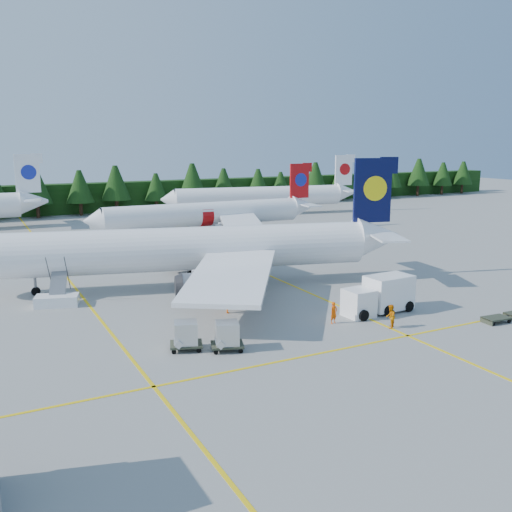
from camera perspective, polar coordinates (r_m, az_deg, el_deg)
name	(u,v)px	position (r m, az deg, el deg)	size (l,w,h in m)	color
ground	(299,325)	(46.46, 4.36, -6.90)	(320.00, 320.00, 0.00)	gray
taxi_stripe_a	(76,289)	(60.02, -17.57, -3.15)	(0.25, 120.00, 0.01)	yellow
taxi_stripe_b	(253,269)	(66.12, -0.26, -1.27)	(0.25, 120.00, 0.01)	yellow
taxi_stripe_cross	(343,349)	(41.77, 8.72, -9.15)	(80.00, 0.25, 0.01)	yellow
treeline_hedge	(90,198)	(122.26, -16.22, 5.61)	(220.00, 4.00, 6.00)	black
airliner_navy	(175,250)	(57.51, -8.09, 0.58)	(43.16, 35.07, 12.80)	white
airliner_red	(201,215)	(89.05, -5.56, 4.12)	(37.15, 30.57, 10.80)	white
airliner_far_right	(254,196)	(113.65, -0.20, 5.97)	(39.58, 10.06, 11.58)	white
airstairs	(57,297)	(54.60, -19.26, -3.91)	(4.13, 5.61, 3.36)	white
service_truck	(378,295)	(50.25, 12.12, -3.86)	(6.59, 2.71, 3.12)	white
uld_pair	(207,334)	(40.83, -4.97, -7.80)	(5.27, 3.79, 1.75)	#363B2B
crew_a	(334,313)	(46.87, 7.78, -5.64)	(0.66, 0.43, 1.81)	#EF4F05
crew_b	(390,316)	(46.56, 13.30, -5.91)	(0.93, 0.72, 1.91)	orange
crew_c	(228,304)	(49.26, -2.81, -4.84)	(0.65, 0.44, 1.58)	#F75C05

